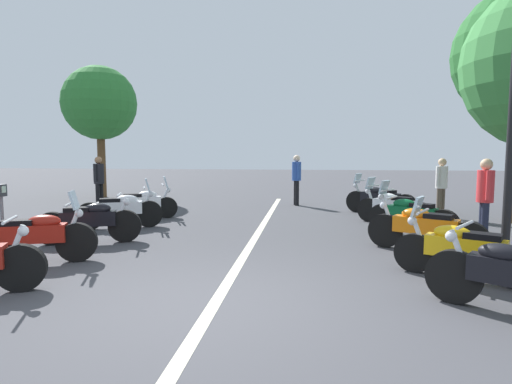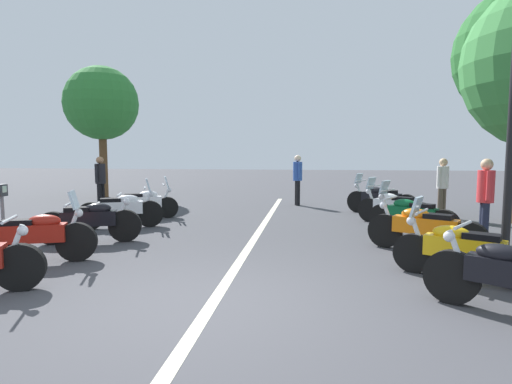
{
  "view_description": "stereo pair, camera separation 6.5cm",
  "coord_description": "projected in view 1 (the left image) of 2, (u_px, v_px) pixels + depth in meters",
  "views": [
    {
      "loc": [
        -4.73,
        -1.12,
        1.87
      ],
      "look_at": [
        4.29,
        0.0,
        0.99
      ],
      "focal_mm": 29.0,
      "sensor_mm": 36.0,
      "label": 1
    },
    {
      "loc": [
        -4.73,
        -1.18,
        1.87
      ],
      "look_at": [
        4.29,
        0.0,
        0.99
      ],
      "focal_mm": 29.0,
      "sensor_mm": 36.0,
      "label": 2
    }
  ],
  "objects": [
    {
      "name": "motorcycle_right_row_3",
      "position": [
        410.0,
        215.0,
        9.26
      ],
      "size": [
        1.34,
        1.74,
        1.22
      ],
      "rotation": [
        0.0,
        0.0,
        0.93
      ],
      "color": "black",
      "rests_on": "ground_plane"
    },
    {
      "name": "motorcycle_right_row_4",
      "position": [
        392.0,
        207.0,
        10.69
      ],
      "size": [
        1.34,
        1.71,
        1.21
      ],
      "rotation": [
        0.0,
        0.0,
        0.93
      ],
      "color": "black",
      "rests_on": "ground_plane"
    },
    {
      "name": "lane_centre_stripe",
      "position": [
        254.0,
        239.0,
        8.92
      ],
      "size": [
        15.67,
        0.16,
        0.01
      ],
      "primitive_type": "cube",
      "color": "beige",
      "rests_on": "ground_plane"
    },
    {
      "name": "bystander_3",
      "position": [
        99.0,
        179.0,
        13.34
      ],
      "size": [
        0.53,
        0.32,
        1.73
      ],
      "rotation": [
        0.0,
        0.0,
        1.48
      ],
      "color": "black",
      "rests_on": "ground_plane"
    },
    {
      "name": "motorcycle_right_row_5",
      "position": [
        379.0,
        199.0,
        12.45
      ],
      "size": [
        1.36,
        1.91,
        1.22
      ],
      "rotation": [
        0.0,
        0.0,
        0.97
      ],
      "color": "black",
      "rests_on": "ground_plane"
    },
    {
      "name": "bystander_2",
      "position": [
        296.0,
        176.0,
        14.53
      ],
      "size": [
        0.51,
        0.32,
        1.77
      ],
      "rotation": [
        0.0,
        0.0,
        5.0
      ],
      "color": "black",
      "rests_on": "ground_plane"
    },
    {
      "name": "traffic_cone_0",
      "position": [
        67.0,
        219.0,
        9.78
      ],
      "size": [
        0.36,
        0.36,
        0.61
      ],
      "color": "orange",
      "rests_on": "ground_plane"
    },
    {
      "name": "motorcycle_left_row_1",
      "position": [
        35.0,
        236.0,
        6.92
      ],
      "size": [
        0.9,
        1.96,
        1.22
      ],
      "rotation": [
        0.0,
        0.0,
        -1.23
      ],
      "color": "black",
      "rests_on": "ground_plane"
    },
    {
      "name": "ground_plane",
      "position": [
        212.0,
        308.0,
        4.99
      ],
      "size": [
        80.0,
        80.0,
        0.0
      ],
      "primitive_type": "plane",
      "color": "#424247"
    },
    {
      "name": "roadside_tree_1",
      "position": [
        100.0,
        104.0,
        16.91
      ],
      "size": [
        3.0,
        3.0,
        5.38
      ],
      "color": "brown",
      "rests_on": "ground_plane"
    },
    {
      "name": "parking_meter",
      "position": [
        2.0,
        206.0,
        7.51
      ],
      "size": [
        0.18,
        0.13,
        1.29
      ],
      "rotation": [
        0.0,
        0.0,
        -1.58
      ],
      "color": "slate",
      "rests_on": "ground_plane"
    },
    {
      "name": "motorcycle_left_row_4",
      "position": [
        142.0,
        203.0,
        11.57
      ],
      "size": [
        1.01,
        1.9,
        1.19
      ],
      "rotation": [
        0.0,
        0.0,
        -1.16
      ],
      "color": "black",
      "rests_on": "ground_plane"
    },
    {
      "name": "motorcycle_right_row_1",
      "position": [
        462.0,
        249.0,
        6.04
      ],
      "size": [
        1.13,
        1.84,
        1.19
      ],
      "rotation": [
        0.0,
        0.0,
        1.06
      ],
      "color": "black",
      "rests_on": "ground_plane"
    },
    {
      "name": "motorcycle_right_row_2",
      "position": [
        424.0,
        228.0,
        7.7
      ],
      "size": [
        1.2,
        1.95,
        1.01
      ],
      "rotation": [
        0.0,
        0.0,
        1.05
      ],
      "color": "black",
      "rests_on": "ground_plane"
    },
    {
      "name": "motorcycle_left_row_3",
      "position": [
        121.0,
        209.0,
        10.15
      ],
      "size": [
        0.98,
        1.95,
        1.22
      ],
      "rotation": [
        0.0,
        0.0,
        -1.18
      ],
      "color": "black",
      "rests_on": "ground_plane"
    },
    {
      "name": "bystander_1",
      "position": [
        485.0,
        194.0,
        8.33
      ],
      "size": [
        0.52,
        0.32,
        1.74
      ],
      "rotation": [
        0.0,
        0.0,
        1.41
      ],
      "color": "#1E2338",
      "rests_on": "ground_plane"
    },
    {
      "name": "bystander_0",
      "position": [
        441.0,
        183.0,
        11.81
      ],
      "size": [
        0.4,
        0.4,
        1.7
      ],
      "rotation": [
        0.0,
        0.0,
        0.8
      ],
      "color": "brown",
      "rests_on": "ground_plane"
    },
    {
      "name": "motorcycle_left_row_2",
      "position": [
        90.0,
        221.0,
        8.47
      ],
      "size": [
        0.9,
        2.02,
        1.02
      ],
      "rotation": [
        0.0,
        0.0,
        -1.24
      ],
      "color": "black",
      "rests_on": "ground_plane"
    }
  ]
}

